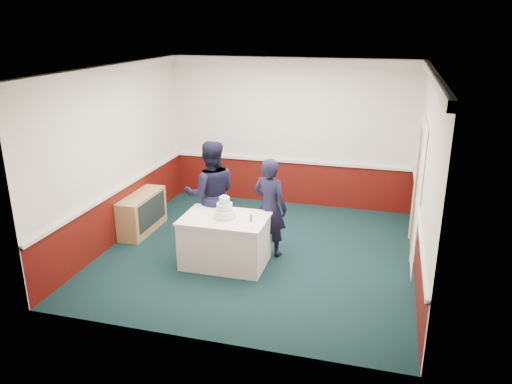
% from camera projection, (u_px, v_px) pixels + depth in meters
% --- Properties ---
extents(ground, '(5.00, 5.00, 0.00)m').
position_uv_depth(ground, '(258.00, 252.00, 8.32)').
color(ground, black).
rests_on(ground, ground).
extents(room_shell, '(5.00, 5.00, 3.00)m').
position_uv_depth(room_shell, '(273.00, 129.00, 8.21)').
color(room_shell, silver).
rests_on(room_shell, ground).
extents(sideboard, '(0.41, 1.20, 0.70)m').
position_uv_depth(sideboard, '(142.00, 213.00, 9.06)').
color(sideboard, tan).
rests_on(sideboard, ground).
extents(cake_table, '(1.32, 0.92, 0.79)m').
position_uv_depth(cake_table, '(225.00, 240.00, 7.82)').
color(cake_table, white).
rests_on(cake_table, ground).
extents(wedding_cake, '(0.35, 0.35, 0.36)m').
position_uv_depth(wedding_cake, '(225.00, 211.00, 7.65)').
color(wedding_cake, white).
rests_on(wedding_cake, cake_table).
extents(cake_knife, '(0.07, 0.22, 0.00)m').
position_uv_depth(cake_knife, '(219.00, 222.00, 7.51)').
color(cake_knife, silver).
rests_on(cake_knife, cake_table).
extents(champagne_flute, '(0.05, 0.05, 0.21)m').
position_uv_depth(champagne_flute, '(251.00, 219.00, 7.27)').
color(champagne_flute, silver).
rests_on(champagne_flute, cake_table).
extents(person_man, '(1.08, 0.97, 1.83)m').
position_uv_depth(person_man, '(211.00, 194.00, 8.34)').
color(person_man, black).
rests_on(person_man, ground).
extents(person_woman, '(0.68, 0.55, 1.63)m').
position_uv_depth(person_woman, '(270.00, 207.00, 8.02)').
color(person_woman, black).
rests_on(person_woman, ground).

